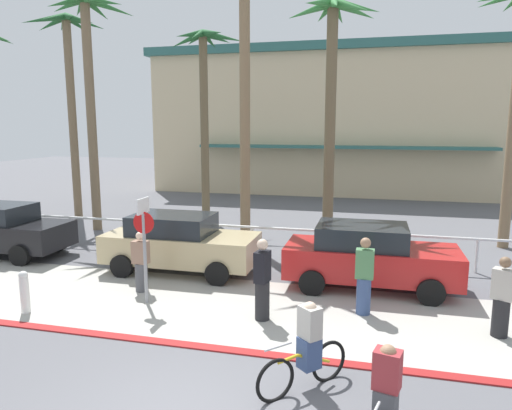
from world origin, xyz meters
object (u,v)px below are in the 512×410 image
object	(u,v)px
palm_tree_3	(205,80)
pedestrian_0	(262,283)
car_tan_1	(179,243)
car_red_2	(369,256)
palm_tree_1	(69,68)
pedestrian_2	(502,300)
cyclist_black_0	(385,403)
pedestrian_3	(141,264)
stop_sign_bike_lane	(144,235)
cyclist_yellow_1	(307,348)
palm_tree_5	(332,63)
bollard_1	(25,292)
pedestrian_1	(364,279)
palm_tree_4	(243,37)
car_black_0	(1,229)
palm_tree_2	(89,58)

from	to	relation	value
palm_tree_3	pedestrian_0	bearing A→B (deg)	-63.97
car_tan_1	car_red_2	bearing A→B (deg)	-1.20
palm_tree_1	car_tan_1	xyz separation A→B (m)	(7.91, -6.55, -5.85)
pedestrian_2	palm_tree_1	bearing A→B (deg)	150.49
cyclist_black_0	pedestrian_3	bearing A→B (deg)	141.56
pedestrian_0	pedestrian_3	xyz separation A→B (m)	(-3.42, 1.00, -0.14)
stop_sign_bike_lane	cyclist_yellow_1	bearing A→B (deg)	-32.93
palm_tree_3	palm_tree_5	xyz separation A→B (m)	(5.83, -3.95, 0.02)
bollard_1	car_red_2	size ratio (longest dim) A/B	0.23
pedestrian_1	pedestrian_3	world-z (taller)	pedestrian_1
cyclist_yellow_1	pedestrian_2	xyz separation A→B (m)	(3.52, 2.82, 0.08)
car_red_2	stop_sign_bike_lane	bearing A→B (deg)	-155.01
stop_sign_bike_lane	car_red_2	xyz separation A→B (m)	(5.14, 2.40, -0.81)
pedestrian_0	pedestrian_1	xyz separation A→B (m)	(2.14, 0.86, -0.03)
car_tan_1	pedestrian_1	size ratio (longest dim) A/B	2.47
palm_tree_4	car_red_2	world-z (taller)	palm_tree_4
pedestrian_2	pedestrian_3	bearing A→B (deg)	175.56
car_black_0	pedestrian_2	xyz separation A→B (m)	(14.37, -2.67, -0.10)
palm_tree_2	pedestrian_1	world-z (taller)	palm_tree_2
pedestrian_0	pedestrian_1	distance (m)	2.31
car_black_0	stop_sign_bike_lane	bearing A→B (deg)	-22.53
bollard_1	pedestrian_3	xyz separation A→B (m)	(1.89, 1.94, 0.20)
bollard_1	palm_tree_2	distance (m)	10.82
car_red_2	cyclist_black_0	bearing A→B (deg)	-87.39
cyclist_yellow_1	palm_tree_2	bearing A→B (deg)	135.74
car_red_2	cyclist_yellow_1	xyz separation A→B (m)	(-0.89, -5.15, -0.18)
car_tan_1	cyclist_black_0	bearing A→B (deg)	-49.02
car_red_2	car_black_0	bearing A→B (deg)	178.33
car_black_0	car_tan_1	distance (m)	6.39
palm_tree_3	cyclist_yellow_1	world-z (taller)	palm_tree_3
palm_tree_5	car_red_2	distance (m)	6.61
pedestrian_1	pedestrian_3	size ratio (longest dim) A/B	1.13
cyclist_yellow_1	pedestrian_0	xyz separation A→B (m)	(-1.32, 2.46, 0.16)
palm_tree_3	pedestrian_1	size ratio (longest dim) A/B	4.63
pedestrian_1	pedestrian_2	xyz separation A→B (m)	(2.70, -0.51, -0.06)
palm_tree_4	palm_tree_5	xyz separation A→B (m)	(2.97, 0.00, -0.95)
palm_tree_4	car_tan_1	world-z (taller)	palm_tree_4
cyclist_black_0	pedestrian_0	bearing A→B (deg)	124.05
bollard_1	car_black_0	distance (m)	5.81
cyclist_black_0	cyclist_yellow_1	bearing A→B (deg)	133.63
car_tan_1	pedestrian_2	world-z (taller)	car_tan_1
car_red_2	pedestrian_2	xyz separation A→B (m)	(2.63, -2.33, -0.10)
palm_tree_1	car_tan_1	distance (m)	11.82
car_tan_1	palm_tree_2	bearing A→B (deg)	141.03
cyclist_black_0	cyclist_yellow_1	world-z (taller)	same
palm_tree_5	pedestrian_0	bearing A→B (deg)	-97.30
palm_tree_3	car_tan_1	xyz separation A→B (m)	(1.87, -7.48, -5.31)
cyclist_yellow_1	pedestrian_0	size ratio (longest dim) A/B	0.82
car_black_0	cyclist_yellow_1	xyz separation A→B (m)	(10.85, -5.49, -0.18)
cyclist_yellow_1	car_tan_1	bearing A→B (deg)	130.32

